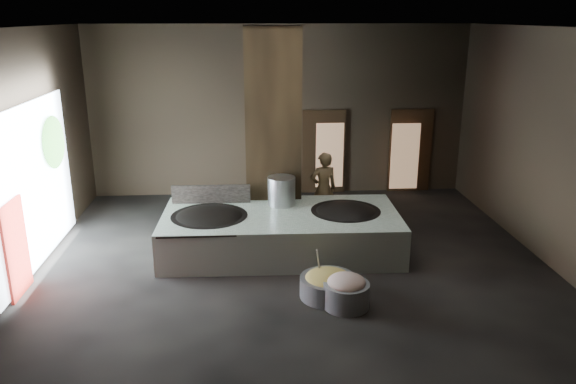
{
  "coord_description": "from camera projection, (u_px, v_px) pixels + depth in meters",
  "views": [
    {
      "loc": [
        -0.82,
        -10.35,
        4.7
      ],
      "look_at": [
        -0.05,
        0.55,
        1.25
      ],
      "focal_mm": 35.0,
      "sensor_mm": 36.0,
      "label": 1
    }
  ],
  "objects": [
    {
      "name": "meat_fill",
      "position": [
        347.0,
        282.0,
        9.36
      ],
      "size": [
        0.65,
        0.65,
        0.25
      ],
      "primitive_type": "ellipsoid",
      "color": "#A67163",
      "rests_on": "meat_basin"
    },
    {
      "name": "wok_right_rim",
      "position": [
        346.0,
        212.0,
        11.61
      ],
      "size": [
        1.45,
        1.45,
        0.05
      ],
      "primitive_type": "cylinder",
      "color": "black",
      "rests_on": "hearth_platform"
    },
    {
      "name": "platform_cap",
      "position": [
        281.0,
        214.0,
        11.47
      ],
      "size": [
        4.72,
        2.26,
        0.03
      ],
      "primitive_type": "cube",
      "color": "black",
      "rests_on": "hearth_platform"
    },
    {
      "name": "splash_guard",
      "position": [
        211.0,
        195.0,
        12.02
      ],
      "size": [
        1.68,
        0.1,
        0.42
      ],
      "primitive_type": "cube",
      "rotation": [
        0.0,
        0.0,
        -0.02
      ],
      "color": "black",
      "rests_on": "hearth_platform"
    },
    {
      "name": "ladle",
      "position": [
        319.0,
        264.0,
        9.8
      ],
      "size": [
        0.17,
        0.38,
        0.7
      ],
      "primitive_type": "cylinder",
      "rotation": [
        0.49,
        0.0,
        -0.36
      ],
      "color": "#A9ADB1",
      "rests_on": "veg_basin"
    },
    {
      "name": "stock_pot",
      "position": [
        282.0,
        191.0,
        11.9
      ],
      "size": [
        0.59,
        0.59,
        0.63
      ],
      "primitive_type": "cylinder",
      "color": "#A9ADB1",
      "rests_on": "hearth_platform"
    },
    {
      "name": "ceiling",
      "position": [
        293.0,
        24.0,
        9.95
      ],
      "size": [
        10.0,
        9.0,
        0.1
      ],
      "primitive_type": "cube",
      "color": "black",
      "rests_on": "back_wall"
    },
    {
      "name": "pillar",
      "position": [
        272.0,
        131.0,
        12.43
      ],
      "size": [
        1.2,
        1.2,
        4.5
      ],
      "primitive_type": "cube",
      "color": "black",
      "rests_on": "ground"
    },
    {
      "name": "right_wall",
      "position": [
        549.0,
        146.0,
        10.98
      ],
      "size": [
        0.1,
        9.0,
        4.5
      ],
      "primitive_type": "cube",
      "color": "black",
      "rests_on": "ground"
    },
    {
      "name": "doorway_far",
      "position": [
        410.0,
        152.0,
        15.46
      ],
      "size": [
        1.18,
        0.08,
        2.38
      ],
      "primitive_type": "cube",
      "color": "black",
      "rests_on": "ground"
    },
    {
      "name": "cook",
      "position": [
        323.0,
        189.0,
        12.97
      ],
      "size": [
        0.7,
        0.53,
        1.73
      ],
      "primitive_type": "imported",
      "rotation": [
        0.0,
        0.0,
        3.35
      ],
      "color": "olive",
      "rests_on": "ground"
    },
    {
      "name": "front_wall",
      "position": [
        324.0,
        243.0,
        6.32
      ],
      "size": [
        10.0,
        0.1,
        4.5
      ],
      "primitive_type": "cube",
      "color": "black",
      "rests_on": "ground"
    },
    {
      "name": "tree_silhouette",
      "position": [
        54.0,
        142.0,
        11.57
      ],
      "size": [
        0.28,
        1.1,
        1.1
      ],
      "primitive_type": "ellipsoid",
      "color": "#194714",
      "rests_on": "left_opening"
    },
    {
      "name": "doorway_near_glow",
      "position": [
        330.0,
        155.0,
        15.3
      ],
      "size": [
        0.76,
        0.04,
        1.79
      ],
      "primitive_type": "cube",
      "color": "#8C6647",
      "rests_on": "ground"
    },
    {
      "name": "back_wall",
      "position": [
        279.0,
        111.0,
        14.97
      ],
      "size": [
        10.0,
        0.1,
        4.5
      ],
      "primitive_type": "cube",
      "color": "black",
      "rests_on": "ground"
    },
    {
      "name": "wok_left_rim",
      "position": [
        209.0,
        217.0,
        11.33
      ],
      "size": [
        1.55,
        1.55,
        0.05
      ],
      "primitive_type": "cylinder",
      "color": "black",
      "rests_on": "hearth_platform"
    },
    {
      "name": "left_opening",
      "position": [
        33.0,
        186.0,
        10.7
      ],
      "size": [
        0.04,
        4.2,
        3.1
      ],
      "primitive_type": "cube",
      "color": "white",
      "rests_on": "ground"
    },
    {
      "name": "veg_basin",
      "position": [
        328.0,
        287.0,
        9.77
      ],
      "size": [
        1.06,
        1.06,
        0.36
      ],
      "primitive_type": "cylinder",
      "rotation": [
        0.0,
        0.0,
        0.08
      ],
      "color": "gray",
      "rests_on": "ground"
    },
    {
      "name": "pavilion_sliver",
      "position": [
        16.0,
        249.0,
        9.69
      ],
      "size": [
        0.05,
        0.9,
        1.7
      ],
      "primitive_type": "cube",
      "color": "maroon",
      "rests_on": "ground"
    },
    {
      "name": "wok_left",
      "position": [
        209.0,
        220.0,
        11.35
      ],
      "size": [
        1.52,
        1.52,
        0.42
      ],
      "primitive_type": "ellipsoid",
      "color": "black",
      "rests_on": "hearth_platform"
    },
    {
      "name": "hearth_platform",
      "position": [
        281.0,
        232.0,
        11.59
      ],
      "size": [
        4.87,
        2.42,
        0.84
      ],
      "primitive_type": "cube",
      "rotation": [
        0.0,
        0.0,
        -0.02
      ],
      "color": "silver",
      "rests_on": "ground"
    },
    {
      "name": "wok_right",
      "position": [
        346.0,
        215.0,
        11.63
      ],
      "size": [
        1.41,
        1.41,
        0.4
      ],
      "primitive_type": "ellipsoid",
      "color": "black",
      "rests_on": "hearth_platform"
    },
    {
      "name": "floor",
      "position": [
        292.0,
        261.0,
        11.34
      ],
      "size": [
        10.0,
        9.0,
        0.1
      ],
      "primitive_type": "cube",
      "color": "black",
      "rests_on": "ground"
    },
    {
      "name": "veg_fill",
      "position": [
        328.0,
        278.0,
        9.72
      ],
      "size": [
        0.81,
        0.81,
        0.25
      ],
      "primitive_type": "ellipsoid",
      "color": "#8DA34F",
      "rests_on": "veg_basin"
    },
    {
      "name": "meat_basin",
      "position": [
        346.0,
        295.0,
        9.43
      ],
      "size": [
        0.88,
        0.88,
        0.43
      ],
      "primitive_type": "cylinder",
      "rotation": [
        0.0,
        0.0,
        -0.14
      ],
      "color": "gray",
      "rests_on": "ground"
    },
    {
      "name": "doorway_far_glow",
      "position": [
        405.0,
        156.0,
        15.18
      ],
      "size": [
        0.76,
        0.04,
        1.81
      ],
      "primitive_type": "cube",
      "color": "#8C6647",
      "rests_on": "ground"
    },
    {
      "name": "doorway_near",
      "position": [
        324.0,
        153.0,
        15.3
      ],
      "size": [
        1.18,
        0.08,
        2.38
      ],
      "primitive_type": "cube",
      "color": "black",
      "rests_on": "ground"
    },
    {
      "name": "left_wall",
      "position": [
        19.0,
        155.0,
        10.3
      ],
      "size": [
        0.1,
        9.0,
        4.5
      ],
      "primitive_type": "cube",
      "color": "black",
      "rests_on": "ground"
    }
  ]
}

